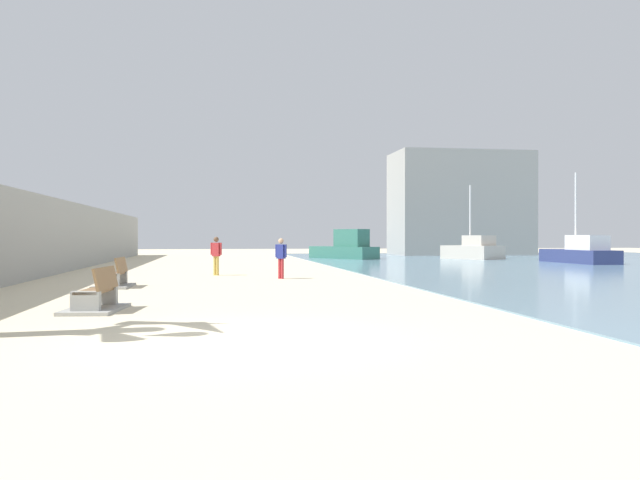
{
  "coord_description": "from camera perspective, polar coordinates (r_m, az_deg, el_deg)",
  "views": [
    {
      "loc": [
        -0.29,
        -10.71,
        1.66
      ],
      "look_at": [
        3.44,
        12.69,
        1.53
      ],
      "focal_mm": 37.07,
      "sensor_mm": 36.0,
      "label": 1
    }
  ],
  "objects": [
    {
      "name": "ground_plane",
      "position": [
        28.76,
        -8.47,
        -3.01
      ],
      "size": [
        120.0,
        120.0,
        0.0
      ],
      "primitive_type": "plane",
      "color": "beige"
    },
    {
      "name": "seawall",
      "position": [
        29.6,
        -23.15,
        0.3
      ],
      "size": [
        0.8,
        64.0,
        3.34
      ],
      "primitive_type": "cube",
      "color": "#9E9E99",
      "rests_on": "ground"
    },
    {
      "name": "bench_near",
      "position": [
        15.57,
        -18.74,
        -4.96
      ],
      "size": [
        1.32,
        2.21,
        0.98
      ],
      "color": "#9E9E99",
      "rests_on": "ground"
    },
    {
      "name": "bench_far",
      "position": [
        22.6,
        -17.29,
        -3.33
      ],
      "size": [
        1.18,
        2.14,
        0.98
      ],
      "color": "#9E9E99",
      "rests_on": "ground"
    },
    {
      "name": "person_walking",
      "position": [
        25.95,
        -3.39,
        -1.34
      ],
      "size": [
        0.42,
        0.38,
        1.59
      ],
      "color": "#B22D33",
      "rests_on": "ground"
    },
    {
      "name": "person_standing",
      "position": [
        28.49,
        -8.95,
        -1.11
      ],
      "size": [
        0.48,
        0.31,
        1.65
      ],
      "color": "gold",
      "rests_on": "ground"
    },
    {
      "name": "boat_far_right",
      "position": [
        43.42,
        21.57,
        -1.02
      ],
      "size": [
        2.05,
        6.15,
        5.59
      ],
      "color": "navy",
      "rests_on": "water_bay"
    },
    {
      "name": "boat_outer",
      "position": [
        48.52,
        2.23,
        -0.7
      ],
      "size": [
        4.55,
        5.89,
        2.16
      ],
      "color": "#337060",
      "rests_on": "water_bay"
    },
    {
      "name": "boat_mid_bay",
      "position": [
        49.1,
        13.12,
        -0.83
      ],
      "size": [
        4.01,
        4.69,
        5.38
      ],
      "color": "beige",
      "rests_on": "water_bay"
    },
    {
      "name": "harbor_building",
      "position": [
        60.83,
        11.98,
        3.06
      ],
      "size": [
        12.0,
        6.0,
        9.19
      ],
      "primitive_type": "cube",
      "color": "#9E9E99",
      "rests_on": "ground"
    }
  ]
}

